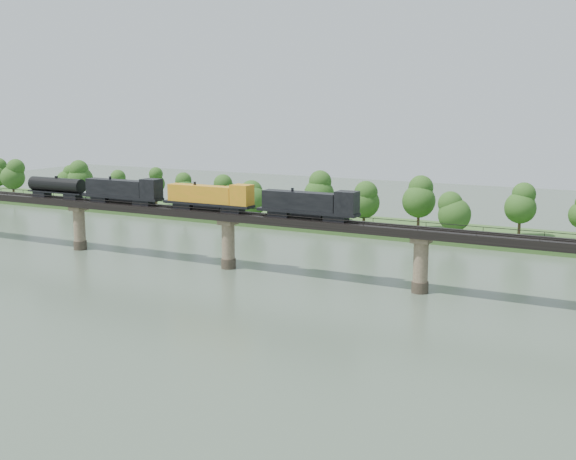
% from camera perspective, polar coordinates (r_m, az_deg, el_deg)
% --- Properties ---
extents(ground, '(400.00, 400.00, 0.00)m').
position_cam_1_polar(ground, '(123.15, -12.31, -5.78)').
color(ground, '#3C4D3C').
rests_on(ground, ground).
extents(far_bank, '(300.00, 24.00, 1.60)m').
position_cam_1_polar(far_bank, '(193.91, 4.09, 0.48)').
color(far_bank, '#2E5120').
rests_on(far_bank, ground).
extents(bridge, '(236.00, 30.00, 11.50)m').
position_cam_1_polar(bridge, '(145.32, -4.75, -0.93)').
color(bridge, '#473A2D').
rests_on(bridge, ground).
extents(bridge_superstructure, '(220.00, 4.90, 0.75)m').
position_cam_1_polar(bridge_superstructure, '(144.24, -4.78, 1.54)').
color(bridge_superstructure, black).
rests_on(bridge_superstructure, bridge).
extents(far_treeline, '(289.06, 17.54, 13.60)m').
position_cam_1_polar(far_treeline, '(192.19, 1.34, 2.84)').
color(far_treeline, '#382619').
rests_on(far_treeline, far_bank).
extents(freight_train, '(82.23, 3.20, 5.66)m').
position_cam_1_polar(freight_train, '(150.67, -8.63, 2.76)').
color(freight_train, black).
rests_on(freight_train, bridge).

